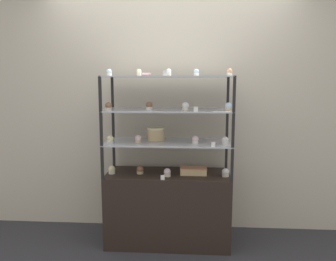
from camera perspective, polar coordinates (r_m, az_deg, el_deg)
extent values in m
plane|color=#2D2D33|center=(3.44, 0.00, -18.69)|extent=(20.00, 20.00, 0.00)
cube|color=beige|center=(3.45, 0.42, 4.01)|extent=(8.00, 0.05, 2.60)
cube|color=black|center=(3.29, 0.00, -13.28)|extent=(1.18, 0.48, 0.70)
cube|color=black|center=(3.45, -9.41, -3.64)|extent=(0.02, 0.02, 0.31)
cube|color=black|center=(3.38, 10.12, -3.91)|extent=(0.02, 0.02, 0.31)
cube|color=black|center=(3.01, -11.38, -5.47)|extent=(0.02, 0.02, 0.31)
cube|color=black|center=(2.94, 11.10, -5.84)|extent=(0.02, 0.02, 0.31)
cube|color=#B7BCC6|center=(3.11, 0.00, -2.07)|extent=(1.18, 0.48, 0.01)
cube|color=black|center=(3.39, -9.53, 1.45)|extent=(0.02, 0.02, 0.31)
cube|color=black|center=(3.33, 10.26, 1.28)|extent=(0.02, 0.02, 0.31)
cube|color=black|center=(2.95, -11.56, 0.33)|extent=(0.02, 0.02, 0.31)
cube|color=black|center=(2.87, 11.27, 0.11)|extent=(0.02, 0.02, 0.31)
cube|color=#B7BCC6|center=(3.07, 0.00, 3.59)|extent=(1.18, 0.48, 0.01)
cube|color=black|center=(3.37, -9.66, 6.65)|extent=(0.02, 0.02, 0.31)
cube|color=black|center=(3.30, 10.40, 6.59)|extent=(0.02, 0.02, 0.31)
cube|color=black|center=(2.93, -11.74, 6.31)|extent=(0.02, 0.02, 0.31)
cube|color=black|center=(2.85, 11.46, 6.26)|extent=(0.02, 0.02, 0.31)
cube|color=#B7BCC6|center=(3.06, 0.00, 9.36)|extent=(1.18, 0.48, 0.01)
cylinder|color=#DBBC84|center=(3.18, -2.09, -0.74)|extent=(0.16, 0.16, 0.11)
cylinder|color=#F4EAB2|center=(3.17, -2.10, 0.40)|extent=(0.17, 0.17, 0.02)
cube|color=#DBBC84|center=(3.15, 4.45, -7.10)|extent=(0.25, 0.13, 0.05)
cube|color=#E5996B|center=(3.14, 4.46, -6.53)|extent=(0.25, 0.14, 0.01)
cylinder|color=white|center=(3.20, -9.74, -7.19)|extent=(0.06, 0.06, 0.03)
sphere|color=#F4EAB2|center=(3.20, -9.75, -6.65)|extent=(0.07, 0.07, 0.07)
cylinder|color=#CCB28C|center=(3.17, -4.89, -7.28)|extent=(0.06, 0.06, 0.03)
sphere|color=#8C5B42|center=(3.16, -4.89, -6.73)|extent=(0.07, 0.07, 0.07)
cylinder|color=beige|center=(3.07, -0.05, -7.74)|extent=(0.06, 0.06, 0.03)
sphere|color=silver|center=(3.06, -0.05, -7.18)|extent=(0.07, 0.07, 0.07)
cylinder|color=beige|center=(3.11, 9.96, -7.65)|extent=(0.06, 0.06, 0.03)
sphere|color=white|center=(3.11, 9.97, -7.10)|extent=(0.07, 0.07, 0.07)
cube|color=white|center=(2.96, -0.95, -8.19)|extent=(0.04, 0.00, 0.04)
cylinder|color=white|center=(3.09, -10.00, -1.94)|extent=(0.06, 0.06, 0.02)
sphere|color=#F4EAB2|center=(3.08, -10.01, -1.42)|extent=(0.06, 0.06, 0.06)
cylinder|color=#CCB28C|center=(3.07, -5.21, -1.89)|extent=(0.06, 0.06, 0.02)
sphere|color=silver|center=(3.07, -5.21, -1.36)|extent=(0.06, 0.06, 0.06)
cylinder|color=white|center=(3.03, 4.77, -2.04)|extent=(0.06, 0.06, 0.02)
sphere|color=silver|center=(3.02, 4.78, -1.50)|extent=(0.06, 0.06, 0.06)
cylinder|color=white|center=(3.02, 9.92, -2.16)|extent=(0.06, 0.06, 0.02)
sphere|color=white|center=(3.02, 9.94, -1.62)|extent=(0.06, 0.06, 0.06)
cube|color=white|center=(2.89, 7.90, -2.42)|extent=(0.04, 0.00, 0.04)
cylinder|color=beige|center=(3.02, -10.31, 3.73)|extent=(0.06, 0.06, 0.03)
sphere|color=#8C5B42|center=(3.02, -10.33, 4.30)|extent=(0.06, 0.06, 0.06)
cylinder|color=white|center=(3.04, -3.28, 3.89)|extent=(0.06, 0.06, 0.03)
sphere|color=#8C5B42|center=(3.04, -3.28, 4.46)|extent=(0.06, 0.06, 0.06)
cylinder|color=beige|center=(2.98, 3.05, 3.79)|extent=(0.06, 0.06, 0.03)
sphere|color=white|center=(2.97, 3.06, 4.36)|extent=(0.06, 0.06, 0.06)
cylinder|color=#CCB28C|center=(2.95, 10.44, 3.62)|extent=(0.06, 0.06, 0.03)
sphere|color=silver|center=(2.95, 10.45, 4.21)|extent=(0.06, 0.06, 0.06)
cube|color=white|center=(2.84, 4.86, 3.72)|extent=(0.04, 0.00, 0.04)
cylinder|color=beige|center=(3.06, -10.20, 9.58)|extent=(0.04, 0.04, 0.03)
sphere|color=silver|center=(3.06, -10.21, 10.07)|extent=(0.05, 0.05, 0.05)
cylinder|color=beige|center=(3.04, -5.06, 9.69)|extent=(0.04, 0.04, 0.03)
sphere|color=#F4EAB2|center=(3.04, -5.07, 10.18)|extent=(0.05, 0.05, 0.05)
cylinder|color=beige|center=(2.95, 0.12, 9.76)|extent=(0.04, 0.04, 0.03)
sphere|color=white|center=(2.95, 0.12, 10.26)|extent=(0.05, 0.05, 0.05)
cylinder|color=white|center=(3.00, 4.95, 9.71)|extent=(0.04, 0.04, 0.03)
sphere|color=silver|center=(3.00, 4.96, 10.20)|extent=(0.05, 0.05, 0.05)
cylinder|color=beige|center=(2.94, 10.68, 9.62)|extent=(0.04, 0.04, 0.03)
sphere|color=#E5996B|center=(2.94, 10.69, 10.12)|extent=(0.05, 0.05, 0.05)
cube|color=white|center=(2.84, -0.54, 9.98)|extent=(0.04, 0.00, 0.04)
torus|color=#EFB2BC|center=(3.11, -4.04, 9.72)|extent=(0.13, 0.13, 0.03)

